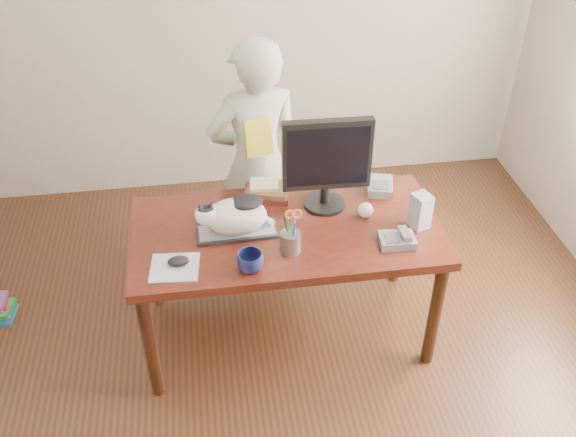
{
  "coord_description": "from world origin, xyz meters",
  "views": [
    {
      "loc": [
        -0.38,
        -2.0,
        2.78
      ],
      "look_at": [
        0.0,
        0.55,
        0.85
      ],
      "focal_mm": 40.0,
      "sensor_mm": 36.0,
      "label": 1
    }
  ],
  "objects_px": {
    "phone": "(398,239)",
    "speaker": "(420,211)",
    "cat": "(233,215)",
    "coffee_mug": "(250,262)",
    "baseball": "(365,210)",
    "desk": "(285,241)",
    "book_stack": "(267,191)",
    "pen_cup": "(291,240)",
    "calculator": "(380,186)",
    "mouse": "(178,261)",
    "person": "(256,164)",
    "keyboard": "(237,232)",
    "monitor": "(327,160)"
  },
  "relations": [
    {
      "from": "desk",
      "to": "book_stack",
      "type": "bearing_deg",
      "value": 106.89
    },
    {
      "from": "monitor",
      "to": "calculator",
      "type": "relative_size",
      "value": 2.47
    },
    {
      "from": "mouse",
      "to": "baseball",
      "type": "bearing_deg",
      "value": 19.54
    },
    {
      "from": "person",
      "to": "baseball",
      "type": "bearing_deg",
      "value": 122.73
    },
    {
      "from": "phone",
      "to": "baseball",
      "type": "xyz_separation_m",
      "value": [
        -0.1,
        0.25,
        0.01
      ]
    },
    {
      "from": "cat",
      "to": "monitor",
      "type": "height_order",
      "value": "monitor"
    },
    {
      "from": "desk",
      "to": "monitor",
      "type": "distance_m",
      "value": 0.51
    },
    {
      "from": "coffee_mug",
      "to": "book_stack",
      "type": "xyz_separation_m",
      "value": [
        0.15,
        0.59,
        -0.01
      ]
    },
    {
      "from": "cat",
      "to": "speaker",
      "type": "relative_size",
      "value": 2.12
    },
    {
      "from": "monitor",
      "to": "mouse",
      "type": "height_order",
      "value": "monitor"
    },
    {
      "from": "coffee_mug",
      "to": "baseball",
      "type": "relative_size",
      "value": 1.59
    },
    {
      "from": "person",
      "to": "monitor",
      "type": "bearing_deg",
      "value": 116.14
    },
    {
      "from": "phone",
      "to": "calculator",
      "type": "xyz_separation_m",
      "value": [
        0.04,
        0.48,
        -0.0
      ]
    },
    {
      "from": "keyboard",
      "to": "coffee_mug",
      "type": "xyz_separation_m",
      "value": [
        0.04,
        -0.29,
        0.04
      ]
    },
    {
      "from": "calculator",
      "to": "person",
      "type": "distance_m",
      "value": 0.74
    },
    {
      "from": "cat",
      "to": "pen_cup",
      "type": "bearing_deg",
      "value": -34.78
    },
    {
      "from": "mouse",
      "to": "book_stack",
      "type": "height_order",
      "value": "book_stack"
    },
    {
      "from": "speaker",
      "to": "book_stack",
      "type": "bearing_deg",
      "value": 132.89
    },
    {
      "from": "monitor",
      "to": "keyboard",
      "type": "bearing_deg",
      "value": -159.53
    },
    {
      "from": "book_stack",
      "to": "baseball",
      "type": "bearing_deg",
      "value": -13.76
    },
    {
      "from": "calculator",
      "to": "mouse",
      "type": "bearing_deg",
      "value": -141.49
    },
    {
      "from": "desk",
      "to": "person",
      "type": "bearing_deg",
      "value": 99.8
    },
    {
      "from": "monitor",
      "to": "baseball",
      "type": "xyz_separation_m",
      "value": [
        0.19,
        -0.12,
        -0.26
      ]
    },
    {
      "from": "phone",
      "to": "desk",
      "type": "bearing_deg",
      "value": 155.47
    },
    {
      "from": "keyboard",
      "to": "desk",
      "type": "bearing_deg",
      "value": 17.51
    },
    {
      "from": "person",
      "to": "book_stack",
      "type": "bearing_deg",
      "value": 84.87
    },
    {
      "from": "speaker",
      "to": "baseball",
      "type": "distance_m",
      "value": 0.29
    },
    {
      "from": "mouse",
      "to": "person",
      "type": "distance_m",
      "value": 0.94
    },
    {
      "from": "phone",
      "to": "speaker",
      "type": "relative_size",
      "value": 0.96
    },
    {
      "from": "cat",
      "to": "mouse",
      "type": "height_order",
      "value": "cat"
    },
    {
      "from": "keyboard",
      "to": "calculator",
      "type": "xyz_separation_m",
      "value": [
        0.83,
        0.28,
        0.01
      ]
    },
    {
      "from": "mouse",
      "to": "baseball",
      "type": "height_order",
      "value": "baseball"
    },
    {
      "from": "speaker",
      "to": "baseball",
      "type": "height_order",
      "value": "speaker"
    },
    {
      "from": "baseball",
      "to": "speaker",
      "type": "bearing_deg",
      "value": -25.28
    },
    {
      "from": "keyboard",
      "to": "coffee_mug",
      "type": "height_order",
      "value": "coffee_mug"
    },
    {
      "from": "pen_cup",
      "to": "cat",
      "type": "bearing_deg",
      "value": 146.34
    },
    {
      "from": "desk",
      "to": "phone",
      "type": "distance_m",
      "value": 0.63
    },
    {
      "from": "pen_cup",
      "to": "mouse",
      "type": "distance_m",
      "value": 0.55
    },
    {
      "from": "desk",
      "to": "book_stack",
      "type": "relative_size",
      "value": 5.8
    },
    {
      "from": "calculator",
      "to": "person",
      "type": "xyz_separation_m",
      "value": [
        -0.66,
        0.34,
        0.0
      ]
    },
    {
      "from": "cat",
      "to": "monitor",
      "type": "xyz_separation_m",
      "value": [
        0.5,
        0.17,
        0.18
      ]
    },
    {
      "from": "desk",
      "to": "pen_cup",
      "type": "distance_m",
      "value": 0.34
    },
    {
      "from": "pen_cup",
      "to": "calculator",
      "type": "xyz_separation_m",
      "value": [
        0.58,
        0.46,
        -0.04
      ]
    },
    {
      "from": "mouse",
      "to": "coffee_mug",
      "type": "height_order",
      "value": "coffee_mug"
    },
    {
      "from": "cat",
      "to": "coffee_mug",
      "type": "xyz_separation_m",
      "value": [
        0.05,
        -0.29,
        -0.07
      ]
    },
    {
      "from": "keyboard",
      "to": "person",
      "type": "distance_m",
      "value": 0.64
    },
    {
      "from": "phone",
      "to": "calculator",
      "type": "height_order",
      "value": "phone"
    },
    {
      "from": "mouse",
      "to": "baseball",
      "type": "relative_size",
      "value": 1.37
    },
    {
      "from": "phone",
      "to": "book_stack",
      "type": "xyz_separation_m",
      "value": [
        -0.6,
        0.5,
        0.01
      ]
    },
    {
      "from": "keyboard",
      "to": "pen_cup",
      "type": "distance_m",
      "value": 0.31
    }
  ]
}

